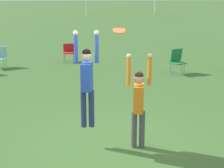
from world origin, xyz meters
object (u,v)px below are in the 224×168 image
(person_defending, at_px, (139,99))
(camping_chair_4, at_px, (177,60))
(frisbee, at_px, (119,30))
(camping_chair_1, at_px, (0,56))
(person_jumping, at_px, (87,78))
(camping_chair_5, at_px, (69,51))

(person_defending, bearing_deg, camping_chair_4, 170.13)
(frisbee, xyz_separation_m, camping_chair_1, (-4.33, 7.56, -1.99))
(person_jumping, relative_size, camping_chair_4, 2.21)
(person_defending, bearing_deg, frisbee, -115.69)
(camping_chair_5, bearing_deg, person_defending, 96.95)
(camping_chair_4, bearing_deg, camping_chair_1, -37.88)
(person_defending, xyz_separation_m, camping_chair_1, (-4.72, 7.84, -0.59))
(camping_chair_1, relative_size, camping_chair_5, 1.08)
(person_jumping, distance_m, frisbee, 1.17)
(person_defending, bearing_deg, person_jumping, -90.00)
(camping_chair_1, xyz_separation_m, camping_chair_5, (2.74, 1.04, -0.01))
(frisbee, xyz_separation_m, camping_chair_4, (2.66, 6.22, -1.93))
(camping_chair_1, relative_size, camping_chair_4, 0.90)
(person_jumping, height_order, camping_chair_4, person_jumping)
(frisbee, relative_size, camping_chair_4, 0.28)
(person_jumping, xyz_separation_m, camping_chair_1, (-3.66, 7.66, -1.03))
(camping_chair_4, bearing_deg, frisbee, 39.88)
(person_jumping, relative_size, frisbee, 7.97)
(camping_chair_4, bearing_deg, person_defending, 43.79)
(camping_chair_1, distance_m, camping_chair_4, 7.12)
(person_defending, bearing_deg, camping_chair_1, -139.57)
(person_jumping, xyz_separation_m, camping_chair_4, (3.33, 6.32, -0.97))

